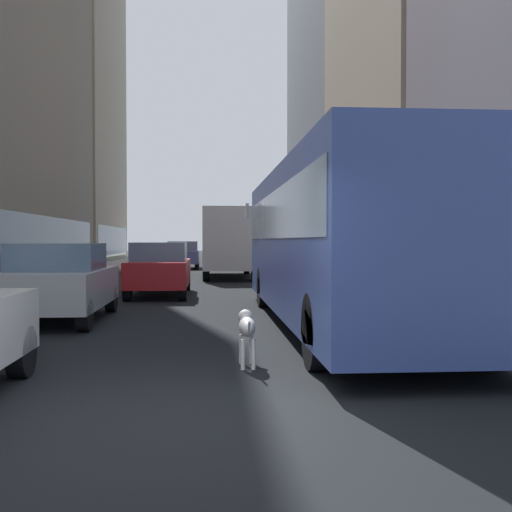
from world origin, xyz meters
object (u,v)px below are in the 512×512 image
at_px(transit_bus, 337,235).
at_px(car_red_coupe, 160,269).
at_px(car_blue_hatchback, 183,255).
at_px(box_truck, 228,241).
at_px(car_silver_sedan, 60,282).
at_px(dalmatian_dog, 247,327).

bearing_deg(transit_bus, car_red_coupe, 119.72).
height_order(car_blue_hatchback, box_truck, box_truck).
height_order(transit_bus, car_silver_sedan, transit_bus).
bearing_deg(transit_bus, dalmatian_dog, -118.16).
xyz_separation_m(car_red_coupe, box_truck, (2.40, 9.22, 0.85)).
relative_size(car_red_coupe, car_silver_sedan, 1.10).
relative_size(car_silver_sedan, box_truck, 0.53).
bearing_deg(dalmatian_dog, box_truck, 88.78).
relative_size(car_silver_sedan, dalmatian_dog, 4.17).
bearing_deg(car_silver_sedan, box_truck, 75.22).
xyz_separation_m(transit_bus, box_truck, (-1.60, 16.22, -0.11)).
distance_m(car_red_coupe, car_silver_sedan, 6.16).
distance_m(car_blue_hatchback, box_truck, 9.42).
bearing_deg(car_red_coupe, dalmatian_dog, -79.63).
relative_size(car_red_coupe, dalmatian_dog, 4.60).
bearing_deg(dalmatian_dog, car_red_coupe, 100.37).
distance_m(car_red_coupe, car_blue_hatchback, 18.29).
bearing_deg(transit_bus, car_blue_hatchback, 98.99).
bearing_deg(car_blue_hatchback, transit_bus, -81.01).
bearing_deg(box_truck, transit_bus, -84.37).
height_order(car_silver_sedan, dalmatian_dog, car_silver_sedan).
bearing_deg(box_truck, car_red_coupe, -104.60).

